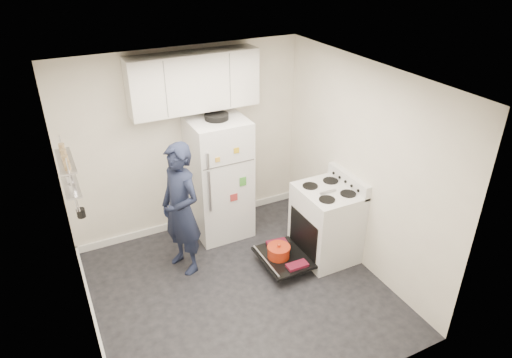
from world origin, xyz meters
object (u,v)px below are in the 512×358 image
electric_range (325,224)px  person (181,210)px  refrigerator (219,177)px  open_oven_door (282,255)px

electric_range → person: (-1.67, 0.56, 0.36)m
electric_range → person: person is taller
electric_range → person: bearing=161.4°
electric_range → refrigerator: (-0.96, 1.10, 0.36)m
electric_range → open_oven_door: electric_range is taller
electric_range → open_oven_door: size_ratio=1.57×
open_oven_door → refrigerator: refrigerator is taller
open_oven_door → electric_range: bearing=-1.2°
person → refrigerator: bearing=107.8°
refrigerator → person: size_ratio=1.03×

